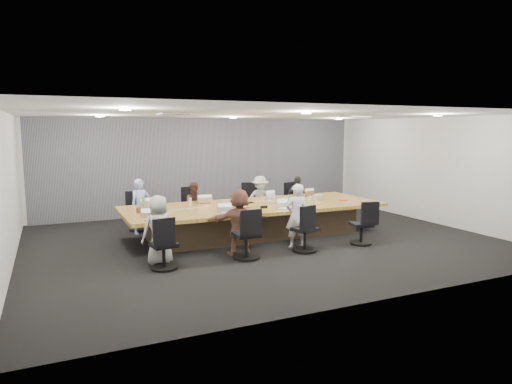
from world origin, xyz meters
name	(u,v)px	position (x,y,z in m)	size (l,w,h in m)	color
floor	(263,240)	(0.00, 0.00, 0.00)	(10.00, 8.00, 0.00)	black
ceiling	(264,114)	(0.00, 0.00, 2.80)	(10.00, 8.00, 0.00)	white
wall_back	(206,166)	(0.00, 4.00, 1.40)	(10.00, 2.80, 0.00)	silver
wall_front	(384,206)	(0.00, -4.00, 1.40)	(10.00, 2.80, 0.00)	silver
wall_left	(7,191)	(-5.00, 0.00, 1.40)	(8.00, 2.80, 0.00)	silver
wall_right	(433,170)	(5.00, 0.00, 1.40)	(8.00, 2.80, 0.00)	silver
curtain	(207,166)	(0.00, 3.92, 1.40)	(9.80, 0.04, 2.80)	slate
conference_table	(254,219)	(0.00, 0.50, 0.40)	(6.00, 2.20, 0.74)	#453424
chair_0	(138,216)	(-2.37, 2.20, 0.36)	(0.49, 0.49, 0.72)	black
chair_1	(191,211)	(-1.01, 2.20, 0.40)	(0.54, 0.54, 0.80)	black
chair_2	(255,205)	(0.78, 2.20, 0.43)	(0.58, 0.58, 0.85)	black
chair_3	(291,204)	(1.91, 2.20, 0.38)	(0.51, 0.51, 0.75)	black
chair_4	(164,249)	(-2.53, -1.20, 0.37)	(0.50, 0.50, 0.74)	black
chair_5	(246,239)	(-0.93, -1.20, 0.40)	(0.54, 0.54, 0.79)	black
chair_6	(305,233)	(0.37, -1.20, 0.38)	(0.52, 0.52, 0.76)	black
chair_7	(361,228)	(1.78, -1.20, 0.37)	(0.49, 0.49, 0.73)	black
person_0	(141,206)	(-2.37, 1.85, 0.66)	(0.48, 0.32, 1.32)	#90A4DC
laptop_0	(145,206)	(-2.37, 1.30, 0.75)	(0.31, 0.21, 0.02)	#8C6647
person_1	(195,206)	(-1.01, 1.85, 0.58)	(0.57, 0.44, 1.17)	#432821
laptop_1	(202,202)	(-1.01, 1.30, 0.75)	(0.35, 0.24, 0.02)	#8C6647
person_2	(260,199)	(0.78, 1.85, 0.62)	(0.81, 0.46, 1.25)	#A1A1A1
laptop_2	(269,198)	(0.78, 1.30, 0.75)	(0.29, 0.20, 0.02)	#B2B2B7
person_3	(297,198)	(1.91, 1.85, 0.60)	(0.70, 0.29, 1.20)	#232428
laptop_3	(307,195)	(1.91, 1.30, 0.75)	(0.34, 0.23, 0.02)	#8C6647
person_4	(159,230)	(-2.53, -0.85, 0.64)	(0.63, 0.41, 1.29)	#9E9E9E
laptop_4	(152,219)	(-2.53, -0.30, 0.75)	(0.34, 0.24, 0.02)	#8C6647
person_5	(239,222)	(-0.93, -0.85, 0.66)	(1.23, 0.39, 1.33)	brown
laptop_5	(229,213)	(-0.93, -0.30, 0.75)	(0.35, 0.24, 0.02)	#B2B2B7
person_6	(297,216)	(0.37, -0.85, 0.68)	(0.50, 0.33, 1.36)	silver
laptop_6	(284,208)	(0.37, -0.30, 0.75)	(0.31, 0.22, 0.02)	#B2B2B7
bottle_green_left	(144,204)	(-2.48, 0.85, 0.88)	(0.08, 0.08, 0.28)	#5CA461
bottle_green_right	(289,200)	(0.70, 0.08, 0.86)	(0.07, 0.07, 0.24)	#5CA461
bottle_clear	(190,202)	(-1.45, 0.80, 0.85)	(0.06, 0.06, 0.21)	silver
cup_white_far	(242,203)	(-0.27, 0.58, 0.79)	(0.07, 0.07, 0.09)	white
cup_white_near	(310,199)	(1.50, 0.49, 0.79)	(0.08, 0.08, 0.10)	white
mug_brown	(138,210)	(-2.65, 0.53, 0.80)	(0.09, 0.09, 0.11)	brown
mic_left	(235,210)	(-0.68, -0.01, 0.76)	(0.16, 0.11, 0.03)	black
mic_right	(250,203)	(0.00, 0.74, 0.76)	(0.15, 0.10, 0.03)	black
stapler	(264,207)	(-0.01, -0.05, 0.77)	(0.15, 0.04, 0.06)	black
canvas_bag	(318,198)	(1.71, 0.47, 0.81)	(0.25, 0.15, 0.13)	#BBB091
snack_packet	(344,200)	(2.24, 0.13, 0.76)	(0.16, 0.11, 0.04)	#DF562A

